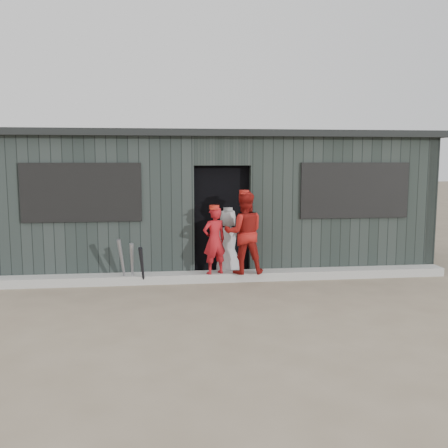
{
  "coord_description": "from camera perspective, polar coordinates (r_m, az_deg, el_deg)",
  "views": [
    {
      "loc": [
        -1.03,
        -6.65,
        2.09
      ],
      "look_at": [
        0.0,
        1.8,
        1.0
      ],
      "focal_mm": 40.0,
      "sensor_mm": 36.0,
      "label": 1
    }
  ],
  "objects": [
    {
      "name": "player_red_right",
      "position": [
        8.55,
        2.3,
        -1.0
      ],
      "size": [
        0.7,
        0.56,
        1.41
      ],
      "primitive_type": "imported",
      "rotation": [
        0.0,
        0.0,
        3.11
      ],
      "color": "maroon",
      "rests_on": "curb"
    },
    {
      "name": "player_red_left",
      "position": [
        8.53,
        -1.11,
        -1.89
      ],
      "size": [
        0.49,
        0.41,
        1.16
      ],
      "primitive_type": "imported",
      "rotation": [
        0.0,
        0.0,
        3.5
      ],
      "color": "#A4141A",
      "rests_on": "curb"
    },
    {
      "name": "bat_left",
      "position": [
        8.55,
        -10.47,
        -4.47
      ],
      "size": [
        0.08,
        0.26,
        0.73
      ],
      "primitive_type": "cone",
      "rotation": [
        0.27,
        0.0,
        0.03
      ],
      "color": "#9899A1",
      "rests_on": "ground"
    },
    {
      "name": "player_grey_back",
      "position": [
        9.0,
        0.45,
        -2.14
      ],
      "size": [
        0.63,
        0.43,
        1.23
      ],
      "primitive_type": "imported",
      "rotation": [
        0.0,
        0.0,
        3.22
      ],
      "color": "#B7B7B7",
      "rests_on": "ground"
    },
    {
      "name": "dugout",
      "position": [
        10.24,
        -1.15,
        2.8
      ],
      "size": [
        8.3,
        3.3,
        2.62
      ],
      "color": "black",
      "rests_on": "ground"
    },
    {
      "name": "bat_mid",
      "position": [
        8.51,
        -11.56,
        -4.28
      ],
      "size": [
        0.17,
        0.29,
        0.81
      ],
      "primitive_type": "cone",
      "rotation": [
        0.28,
        0.0,
        -0.38
      ],
      "color": "gray",
      "rests_on": "ground"
    },
    {
      "name": "ground",
      "position": [
        7.05,
        1.79,
        -9.96
      ],
      "size": [
        80.0,
        80.0,
        0.0
      ],
      "primitive_type": "plane",
      "color": "#72634F",
      "rests_on": "ground"
    },
    {
      "name": "bat_right",
      "position": [
        8.41,
        -9.33,
        -4.79
      ],
      "size": [
        0.12,
        0.31,
        0.69
      ],
      "primitive_type": "cone",
      "rotation": [
        0.35,
        0.0,
        -0.17
      ],
      "color": "black",
      "rests_on": "ground"
    },
    {
      "name": "curb",
      "position": [
        8.77,
        -0.02,
        -5.99
      ],
      "size": [
        8.0,
        0.36,
        0.15
      ],
      "primitive_type": "cube",
      "color": "#9F9F9A",
      "rests_on": "ground"
    }
  ]
}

